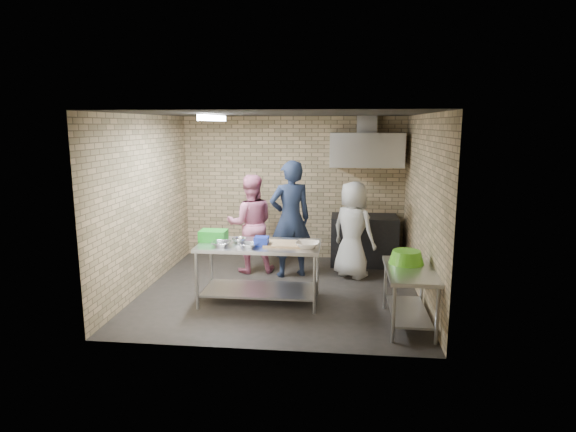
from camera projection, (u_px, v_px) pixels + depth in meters
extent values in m
plane|color=black|center=(280.00, 291.00, 7.49)|extent=(4.20, 4.20, 0.00)
plane|color=black|center=(280.00, 114.00, 6.99)|extent=(4.20, 4.20, 0.00)
cube|color=tan|center=(293.00, 188.00, 9.19)|extent=(4.20, 0.06, 2.70)
cube|color=tan|center=(257.00, 235.00, 5.29)|extent=(4.20, 0.06, 2.70)
cube|color=tan|center=(146.00, 203.00, 7.47)|extent=(0.06, 4.00, 2.70)
cube|color=tan|center=(423.00, 208.00, 7.02)|extent=(0.06, 4.00, 2.70)
cube|color=silver|center=(260.00, 273.00, 6.96)|extent=(1.74, 0.87, 0.87)
cube|color=silver|center=(409.00, 297.00, 6.16)|extent=(0.60, 1.20, 0.75)
cube|color=black|center=(364.00, 240.00, 8.88)|extent=(1.20, 0.70, 0.90)
cube|color=silver|center=(366.00, 150.00, 8.62)|extent=(1.30, 0.60, 0.60)
cube|color=#A5A8AD|center=(367.00, 124.00, 8.68)|extent=(0.35, 0.30, 0.30)
cube|color=#3F2B19|center=(382.00, 159.00, 8.80)|extent=(0.80, 0.20, 0.04)
cube|color=white|center=(213.00, 118.00, 7.11)|extent=(0.10, 1.25, 0.08)
cube|color=green|center=(213.00, 235.00, 7.06)|extent=(0.39, 0.29, 0.15)
cube|color=#172EB1|center=(261.00, 241.00, 6.77)|extent=(0.19, 0.19, 0.13)
cube|color=tan|center=(283.00, 244.00, 6.82)|extent=(0.53, 0.41, 0.03)
imported|color=silver|center=(221.00, 244.00, 6.74)|extent=(0.29, 0.29, 0.07)
imported|color=silver|center=(239.00, 240.00, 6.96)|extent=(0.22, 0.22, 0.06)
imported|color=silver|center=(249.00, 245.00, 6.67)|extent=(0.27, 0.27, 0.06)
imported|color=beige|center=(307.00, 245.00, 6.65)|extent=(0.35, 0.35, 0.08)
cylinder|color=#B22619|center=(369.00, 153.00, 8.81)|extent=(0.07, 0.07, 0.18)
cylinder|color=green|center=(391.00, 154.00, 8.77)|extent=(0.06, 0.06, 0.15)
imported|color=black|center=(290.00, 219.00, 8.08)|extent=(0.85, 0.72, 1.97)
imported|color=#CB6B8D|center=(251.00, 224.00, 8.34)|extent=(0.95, 0.81, 1.71)
imported|color=silver|center=(353.00, 230.00, 8.06)|extent=(0.95, 0.88, 1.63)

